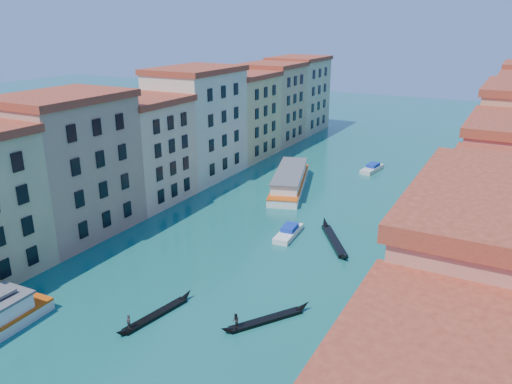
% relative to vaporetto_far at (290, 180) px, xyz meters
% --- Properties ---
extents(left_bank_palazzos, '(12.80, 128.40, 21.00)m').
position_rel_vaporetto_far_xyz_m(left_bank_palazzos, '(-19.10, -7.70, 8.21)').
color(left_bank_palazzos, beige).
rests_on(left_bank_palazzos, ground).
extents(quay, '(4.00, 140.00, 1.00)m').
position_rel_vaporetto_far_xyz_m(quay, '(28.90, -7.38, -1.00)').
color(quay, gray).
rests_on(quay, ground).
extents(mooring_poles_right, '(1.44, 54.24, 3.20)m').
position_rel_vaporetto_far_xyz_m(mooring_poles_right, '(26.00, -43.58, -0.20)').
color(mooring_poles_right, brown).
rests_on(mooring_poles_right, ground).
extents(vaporetto_far, '(11.69, 22.89, 3.33)m').
position_rel_vaporetto_far_xyz_m(vaporetto_far, '(0.00, 0.00, 0.00)').
color(vaporetto_far, white).
rests_on(vaporetto_far, ground).
extents(gondola_fore, '(2.70, 10.45, 2.10)m').
position_rel_vaporetto_far_xyz_m(gondola_fore, '(5.36, -45.20, -1.15)').
color(gondola_fore, black).
rests_on(gondola_fore, ground).
extents(gondola_right, '(6.71, 9.23, 2.13)m').
position_rel_vaporetto_far_xyz_m(gondola_right, '(15.77, -40.75, -1.09)').
color(gondola_right, black).
rests_on(gondola_right, ground).
extents(gondola_far, '(8.20, 11.67, 1.89)m').
position_rel_vaporetto_far_xyz_m(gondola_far, '(15.27, -18.73, -1.11)').
color(gondola_far, black).
rests_on(gondola_far, ground).
extents(motorboat_mid, '(2.73, 7.11, 1.44)m').
position_rel_vaporetto_far_xyz_m(motorboat_mid, '(8.93, -19.87, -0.94)').
color(motorboat_mid, white).
rests_on(motorboat_mid, ground).
extents(motorboat_far, '(3.16, 7.38, 1.48)m').
position_rel_vaporetto_far_xyz_m(motorboat_far, '(10.43, 17.78, -0.92)').
color(motorboat_far, silver).
rests_on(motorboat_far, ground).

